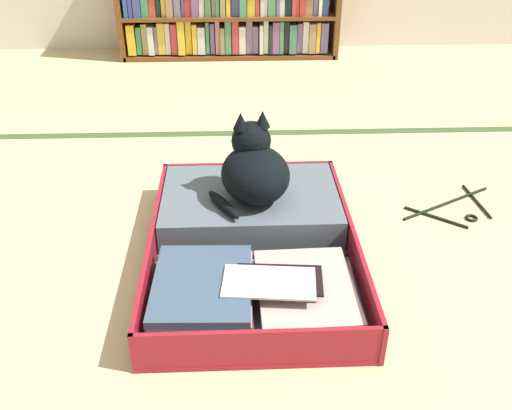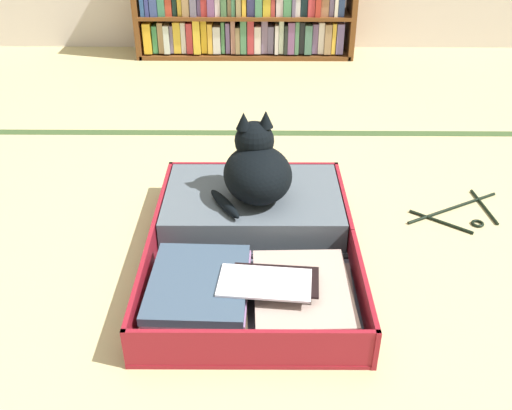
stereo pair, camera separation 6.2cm
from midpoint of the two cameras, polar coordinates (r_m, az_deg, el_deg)
ground_plane at (r=1.53m, az=1.71°, el=-10.41°), size 10.00×10.00×0.00m
tatami_border at (r=2.47m, az=0.09°, el=7.28°), size 4.80×0.05×0.00m
open_suitcase at (r=1.69m, az=-1.66°, el=-3.39°), size 0.59×0.83×0.12m
black_cat at (r=1.72m, az=-1.26°, el=3.63°), size 0.28×0.29×0.27m
clothes_hanger at (r=2.02m, az=18.52°, el=-0.30°), size 0.35×0.27×0.01m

